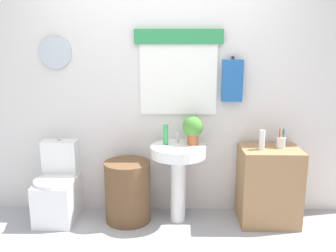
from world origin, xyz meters
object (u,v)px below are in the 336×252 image
potted_plant (193,128)px  toilet (58,189)px  laundry_hamper (128,191)px  toothbrush_cup (281,142)px  soap_bottle (166,135)px  lotion_bottle (262,140)px  pedestal_sink (178,164)px  wooden_cabinet (268,185)px

potted_plant → toilet: bearing=-178.9°
toilet → laundry_hamper: toilet is taller
toilet → toothbrush_cup: bearing=-0.4°
soap_bottle → laundry_hamper: bearing=-172.3°
toilet → potted_plant: bearing=1.1°
laundry_hamper → soap_bottle: (0.37, 0.05, 0.56)m
laundry_hamper → potted_plant: 0.89m
toilet → soap_bottle: bearing=0.8°
lotion_bottle → toothbrush_cup: (0.19, 0.06, -0.04)m
pedestal_sink → lotion_bottle: (0.78, -0.04, 0.26)m
laundry_hamper → toothbrush_cup: toothbrush_cup is taller
lotion_bottle → laundry_hamper: bearing=178.2°
potted_plant → lotion_bottle: (0.64, -0.10, -0.09)m
soap_bottle → lotion_bottle: 0.90m
toothbrush_cup → pedestal_sink: bearing=-178.8°
lotion_bottle → pedestal_sink: bearing=177.1°
toilet → potted_plant: potted_plant is taller
wooden_cabinet → soap_bottle: 1.11m
wooden_cabinet → pedestal_sink: bearing=180.0°
laundry_hamper → toothbrush_cup: (1.46, 0.02, 0.50)m
potted_plant → lotion_bottle: bearing=-8.9°
toilet → potted_plant: size_ratio=2.81×
pedestal_sink → wooden_cabinet: bearing=0.0°
toothbrush_cup → soap_bottle: bearing=178.4°
potted_plant → toothbrush_cup: bearing=-2.7°
laundry_hamper → toothbrush_cup: 1.55m
wooden_cabinet → toothbrush_cup: size_ratio=4.03×
toilet → toothbrush_cup: toothbrush_cup is taller
laundry_hamper → potted_plant: potted_plant is taller
pedestal_sink → soap_bottle: 0.31m
wooden_cabinet → toilet: bearing=179.0°
wooden_cabinet → potted_plant: 0.92m
toothbrush_cup → laundry_hamper: bearing=-179.2°
potted_plant → toothbrush_cup: potted_plant is taller
soap_bottle → potted_plant: (0.26, 0.01, 0.06)m
laundry_hamper → lotion_bottle: lotion_bottle is taller
toilet → pedestal_sink: size_ratio=1.03×
toilet → laundry_hamper: bearing=-2.8°
toilet → potted_plant: 1.47m
pedestal_sink → soap_bottle: size_ratio=3.92×
toothbrush_cup → toilet: bearing=179.6°
laundry_hamper → soap_bottle: bearing=7.7°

